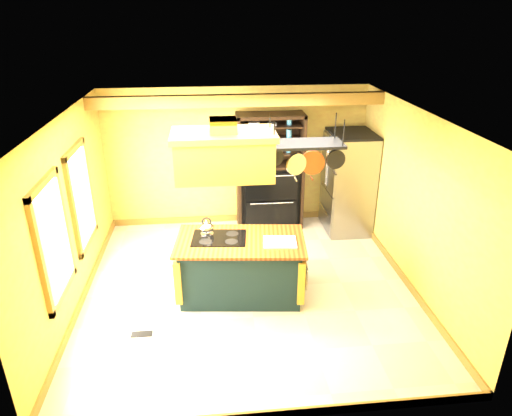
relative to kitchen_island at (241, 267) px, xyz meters
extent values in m
plane|color=beige|center=(0.13, 0.12, -0.47)|extent=(5.00, 5.00, 0.00)
plane|color=white|center=(0.13, 0.12, 2.23)|extent=(5.00, 5.00, 0.00)
cube|color=gold|center=(0.13, 2.62, 0.88)|extent=(5.00, 0.02, 2.70)
cube|color=gold|center=(0.13, -2.38, 0.88)|extent=(5.00, 0.02, 2.70)
cube|color=gold|center=(-2.37, 0.12, 0.88)|extent=(0.02, 5.00, 2.70)
cube|color=gold|center=(2.63, 0.12, 0.88)|extent=(0.02, 5.00, 2.70)
cube|color=olive|center=(0.13, 1.82, 2.12)|extent=(5.00, 0.15, 0.20)
cube|color=olive|center=(-2.34, -0.68, 0.93)|extent=(0.06, 1.06, 1.56)
cube|color=white|center=(-2.32, -0.68, 0.93)|extent=(0.02, 0.85, 1.34)
cube|color=olive|center=(-2.34, 0.72, 0.93)|extent=(0.06, 1.06, 1.56)
cube|color=white|center=(-2.32, 0.72, 0.93)|extent=(0.02, 0.85, 1.34)
cube|color=#13282B|center=(0.00, 0.00, -0.03)|extent=(1.81, 1.11, 0.88)
cube|color=brown|center=(0.00, 0.00, 0.43)|extent=(1.97, 1.23, 0.04)
cube|color=black|center=(-0.30, 0.08, 0.46)|extent=(0.83, 0.62, 0.01)
ellipsoid|color=silver|center=(-0.48, 0.23, 0.56)|extent=(0.20, 0.20, 0.16)
cube|color=white|center=(0.56, -0.14, 0.46)|extent=(0.50, 0.41, 0.02)
cube|color=#AF882B|center=(-0.20, 0.00, 1.71)|extent=(1.30, 0.70, 0.55)
cube|color=olive|center=(-0.20, 0.00, 2.02)|extent=(1.38, 0.78, 0.08)
cube|color=#AF882B|center=(-0.20, 0.00, 2.11)|extent=(0.35, 0.35, 0.25)
cube|color=black|center=(0.90, 0.00, 1.86)|extent=(1.02, 0.51, 0.04)
cylinder|color=black|center=(0.44, -0.20, 2.05)|extent=(0.02, 0.02, 0.37)
cylinder|color=black|center=(1.36, 0.20, 2.05)|extent=(0.02, 0.02, 0.37)
cylinder|color=black|center=(0.50, 0.10, 1.66)|extent=(0.26, 0.04, 0.26)
cylinder|color=silver|center=(0.77, -0.10, 1.61)|extent=(0.30, 0.04, 0.30)
cylinder|color=#A64829|center=(1.04, 0.10, 1.56)|extent=(0.35, 0.04, 0.35)
cylinder|color=black|center=(1.31, -0.10, 1.66)|extent=(0.26, 0.04, 0.26)
cube|color=gray|center=(2.21, 2.02, 0.48)|extent=(0.79, 0.97, 1.90)
cube|color=gray|center=(1.80, 1.78, 0.90)|extent=(0.03, 0.47, 1.02)
cube|color=gray|center=(1.80, 2.26, 0.90)|extent=(0.03, 0.47, 1.02)
cube|color=gray|center=(1.80, 2.02, -0.03)|extent=(0.03, 0.93, 0.80)
cube|color=black|center=(2.21, 2.02, -0.44)|extent=(0.75, 0.92, 0.06)
cube|color=black|center=(0.74, 2.57, 0.65)|extent=(1.27, 0.06, 2.24)
cube|color=black|center=(0.14, 2.33, 0.65)|extent=(0.06, 0.54, 2.24)
cube|color=black|center=(1.35, 2.33, 0.65)|extent=(0.06, 0.54, 2.24)
cube|color=black|center=(0.74, 2.33, 0.80)|extent=(1.27, 0.54, 0.05)
cube|color=black|center=(0.74, 2.36, 0.20)|extent=(1.15, 0.44, 1.21)
cube|color=black|center=(0.74, 2.05, 0.46)|extent=(0.99, 0.04, 0.54)
cube|color=black|center=(0.74, 2.05, -0.08)|extent=(0.99, 0.04, 0.49)
cube|color=black|center=(0.74, 2.33, 1.04)|extent=(1.15, 0.48, 0.02)
cube|color=black|center=(0.74, 2.33, 1.31)|extent=(1.15, 0.48, 0.02)
cube|color=black|center=(0.74, 2.33, 1.56)|extent=(1.15, 0.48, 0.03)
cylinder|color=white|center=(0.43, 2.28, 1.09)|extent=(0.22, 0.22, 0.07)
cylinder|color=teal|center=(1.09, 2.28, 1.41)|extent=(0.10, 0.10, 0.17)
cube|color=black|center=(-1.40, -0.83, -0.46)|extent=(0.28, 0.12, 0.01)
camera|label=1|loc=(-0.38, -5.86, 3.56)|focal=32.00mm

